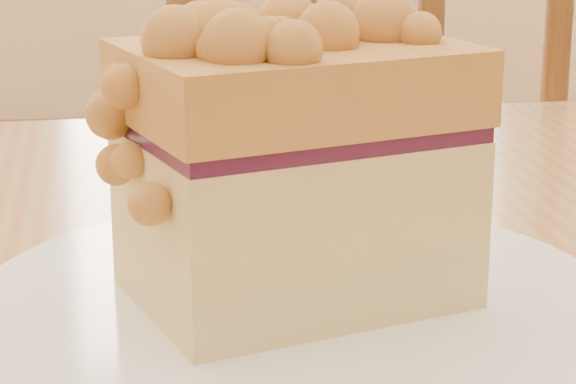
# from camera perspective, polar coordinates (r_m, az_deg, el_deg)

# --- Properties ---
(cafe_chair_main) EXTENTS (0.51, 0.51, 1.03)m
(cafe_chair_main) POSITION_cam_1_polar(r_m,az_deg,el_deg) (1.13, 5.89, -4.63)
(cafe_chair_main) COLOR brown
(cafe_chair_main) RESTS_ON ground
(plate) EXTENTS (0.24, 0.24, 0.02)m
(plate) POSITION_cam_1_polar(r_m,az_deg,el_deg) (0.42, 0.34, -6.56)
(plate) COLOR white
(plate) RESTS_ON cafe_table_main
(cake_slice) EXTENTS (0.14, 0.12, 0.11)m
(cake_slice) POSITION_cam_1_polar(r_m,az_deg,el_deg) (0.40, 0.35, 2.00)
(cake_slice) COLOR #D5BA78
(cake_slice) RESTS_ON plate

